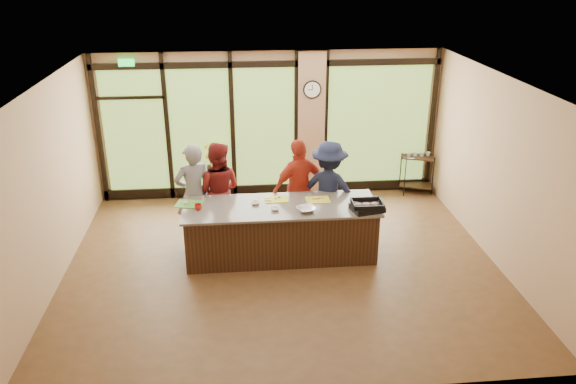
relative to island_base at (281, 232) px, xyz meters
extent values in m
plane|color=#4D341B|center=(0.00, -0.30, -0.44)|extent=(7.00, 7.00, 0.00)
plane|color=white|center=(0.00, -0.30, 2.56)|extent=(7.00, 7.00, 0.00)
plane|color=tan|center=(0.00, 2.70, 1.06)|extent=(7.00, 0.00, 7.00)
plane|color=tan|center=(-3.50, -0.30, 1.06)|extent=(0.00, 6.00, 6.00)
plane|color=tan|center=(3.50, -0.30, 1.06)|extent=(0.00, 6.00, 6.00)
cube|color=tan|center=(0.85, 2.64, 1.06)|extent=(0.55, 0.12, 3.00)
cube|color=black|center=(0.00, 2.65, 2.31)|extent=(6.90, 0.08, 0.12)
cube|color=black|center=(0.00, 2.65, -0.32)|extent=(6.90, 0.08, 0.20)
cube|color=#19D83F|center=(-2.70, 2.60, 2.39)|extent=(0.30, 0.04, 0.14)
cube|color=#366021|center=(-2.70, 2.67, 1.01)|extent=(1.20, 0.02, 2.50)
cube|color=#366021|center=(-1.40, 2.67, 1.01)|extent=(1.20, 0.02, 2.50)
cube|color=#366021|center=(-0.10, 2.67, 1.01)|extent=(1.20, 0.02, 2.50)
cube|color=#366021|center=(2.25, 2.67, 1.01)|extent=(2.10, 0.02, 2.50)
cube|color=black|center=(-3.40, 2.65, 1.06)|extent=(0.08, 0.08, 3.00)
cube|color=black|center=(-2.05, 2.65, 1.06)|extent=(0.08, 0.08, 3.00)
cube|color=black|center=(-0.75, 2.65, 1.06)|extent=(0.08, 0.08, 3.00)
cube|color=black|center=(0.55, 2.65, 1.06)|extent=(0.08, 0.08, 3.00)
cube|color=black|center=(1.15, 2.65, 1.06)|extent=(0.08, 0.08, 3.00)
cube|color=black|center=(3.40, 2.65, 1.06)|extent=(0.08, 0.08, 3.00)
cube|color=#331D11|center=(0.00, 0.00, 0.00)|extent=(3.10, 1.00, 0.88)
cube|color=slate|center=(0.00, 0.00, 0.46)|extent=(3.20, 1.10, 0.04)
cylinder|color=black|center=(0.85, 2.57, 1.81)|extent=(0.36, 0.04, 0.36)
cylinder|color=white|center=(0.85, 2.55, 1.81)|extent=(0.31, 0.01, 0.31)
cube|color=black|center=(0.85, 2.55, 1.86)|extent=(0.01, 0.00, 0.11)
cube|color=black|center=(0.80, 2.55, 1.81)|extent=(0.09, 0.00, 0.01)
imported|color=slate|center=(-1.45, 0.68, 0.46)|extent=(0.76, 0.62, 1.80)
imported|color=maroon|center=(-1.04, 0.86, 0.44)|extent=(0.99, 0.85, 1.76)
imported|color=#AD2D1A|center=(0.40, 0.76, 0.46)|extent=(1.14, 0.83, 1.80)
imported|color=#171C34|center=(0.91, 0.68, 0.44)|extent=(1.30, 1.04, 1.76)
cube|color=black|center=(1.37, -0.32, 0.52)|extent=(0.56, 0.48, 0.09)
imported|color=silver|center=(0.39, -0.27, 0.52)|extent=(0.36, 0.36, 0.07)
cube|color=green|center=(-1.49, 0.19, 0.49)|extent=(0.49, 0.41, 0.01)
cube|color=yellow|center=(-0.06, 0.24, 0.49)|extent=(0.40, 0.30, 0.01)
cube|color=yellow|center=(0.64, 0.16, 0.49)|extent=(0.40, 0.30, 0.01)
imported|color=white|center=(-0.41, 0.09, 0.50)|extent=(0.18, 0.18, 0.04)
imported|color=white|center=(-0.10, -0.18, 0.50)|extent=(0.14, 0.14, 0.04)
imported|color=white|center=(-0.19, 0.22, 0.50)|extent=(0.15, 0.15, 0.03)
imported|color=red|center=(-1.33, -0.04, 0.53)|extent=(0.15, 0.15, 0.09)
cube|color=#331D11|center=(-1.12, 2.45, -0.08)|extent=(0.36, 0.36, 0.72)
imported|color=olive|center=(-1.12, 2.45, 0.40)|extent=(0.31, 0.31, 0.24)
cube|color=#331D11|center=(3.10, 2.45, -0.27)|extent=(0.75, 0.58, 0.03)
cube|color=#331D11|center=(3.10, 2.45, 0.36)|extent=(0.75, 0.58, 0.03)
cylinder|color=black|center=(2.80, 2.28, -0.02)|extent=(0.02, 0.02, 0.85)
cylinder|color=black|center=(3.40, 2.28, -0.02)|extent=(0.02, 0.02, 0.85)
cylinder|color=black|center=(2.80, 2.62, -0.02)|extent=(0.02, 0.02, 0.85)
cylinder|color=black|center=(3.40, 2.62, -0.02)|extent=(0.02, 0.02, 0.85)
imported|color=silver|center=(2.89, 2.45, 0.42)|extent=(0.12, 0.12, 0.09)
imported|color=silver|center=(3.03, 2.45, 0.42)|extent=(0.12, 0.12, 0.09)
imported|color=silver|center=(3.18, 2.45, 0.42)|extent=(0.12, 0.12, 0.09)
imported|color=silver|center=(3.31, 2.45, 0.42)|extent=(0.12, 0.12, 0.09)
camera|label=1|loc=(-0.68, -8.35, 4.26)|focal=35.00mm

